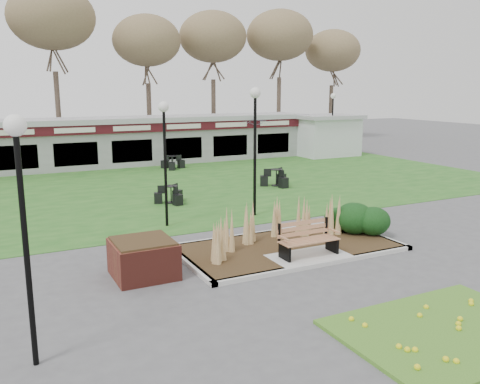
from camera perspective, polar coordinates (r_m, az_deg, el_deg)
name	(u,v)px	position (r m, az deg, el deg)	size (l,w,h in m)	color
ground	(312,262)	(14.12, 8.05, -7.74)	(100.00, 100.00, 0.00)	#515154
lawn	(169,186)	(24.59, -8.00, 0.63)	(34.00, 16.00, 0.02)	#225C1D
flower_bed	(448,329)	(10.93, 22.30, -14.09)	(4.20, 3.00, 0.16)	#3C7621
planting_bed	(321,231)	(15.76, 9.13, -4.31)	(6.75, 3.40, 1.27)	#382616
park_bench	(307,238)	(14.13, 7.55, -5.20)	(1.70, 0.66, 0.93)	#A36F49
brick_planter	(143,258)	(13.03, -10.80, -7.29)	(1.50, 1.50, 0.95)	maroon
food_pavilion	(126,141)	(31.96, -12.70, 5.64)	(24.60, 3.40, 2.90)	gray
service_hut	(326,135)	(35.97, 9.59, 6.36)	(4.40, 3.40, 2.83)	silver
tree_backdrop	(94,35)	(39.82, -16.12, 16.53)	(47.24, 5.24, 10.36)	#47382B
lamp_post_near_left	(21,187)	(8.81, -23.42, 0.51)	(0.35, 0.35, 4.25)	black
lamp_post_near_right	(255,123)	(18.32, 1.70, 7.72)	(0.39, 0.39, 4.67)	black
lamp_post_mid_right	(164,136)	(17.06, -8.49, 6.19)	(0.35, 0.35, 4.22)	black
lamp_post_far_right	(333,111)	(34.92, 10.37, 8.95)	(0.36, 0.36, 4.30)	black
bistro_set_a	(171,197)	(20.96, -7.74, -0.58)	(1.33, 1.27, 0.72)	black
bistro_set_b	(173,164)	(29.83, -7.57, 3.08)	(1.31, 1.42, 0.76)	black
bistro_set_d	(276,180)	(24.46, 4.10, 1.32)	(1.52, 1.37, 0.81)	black
patio_umbrella	(256,134)	(33.00, 1.81, 6.57)	(2.67, 2.70, 2.75)	black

